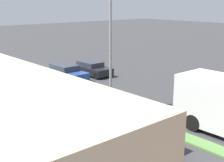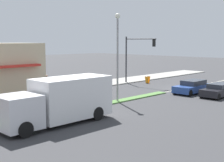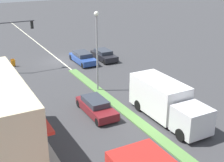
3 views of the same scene
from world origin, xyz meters
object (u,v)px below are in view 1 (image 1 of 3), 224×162
at_px(street_lamp, 111,34).
at_px(coupe_blue, 66,72).
at_px(sedan_dark, 91,68).
at_px(sedan_maroon, 134,130).

bearing_deg(street_lamp, coupe_blue, -104.32).
distance_m(street_lamp, sedan_dark, 10.76).
xyz_separation_m(street_lamp, sedan_dark, (-5.00, -8.56, -4.18)).
relative_size(coupe_blue, sedan_maroon, 1.01).
relative_size(street_lamp, coupe_blue, 1.62).
bearing_deg(sedan_dark, sedan_maroon, 60.70).
distance_m(coupe_blue, sedan_maroon, 13.62).
bearing_deg(sedan_maroon, sedan_dark, -119.30).
relative_size(sedan_maroon, sedan_dark, 1.06).
bearing_deg(street_lamp, sedan_maroon, 62.76).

